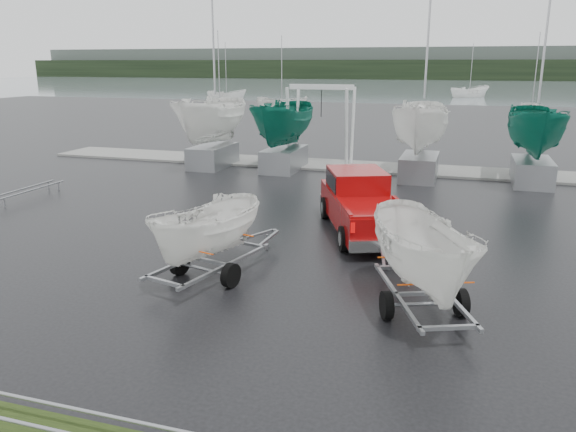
{
  "coord_description": "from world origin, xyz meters",
  "views": [
    {
      "loc": [
        7.32,
        -15.08,
        5.19
      ],
      "look_at": [
        2.96,
        -1.2,
        1.2
      ],
      "focal_mm": 35.0,
      "sensor_mm": 36.0,
      "label": 1
    }
  ],
  "objects_px": {
    "pickup_truck": "(361,201)",
    "trailer_parked": "(206,186)",
    "boat_hoist": "(321,114)",
    "trailer_hitched": "(428,192)"
  },
  "relations": [
    {
      "from": "pickup_truck",
      "to": "boat_hoist",
      "type": "bearing_deg",
      "value": 88.11
    },
    {
      "from": "pickup_truck",
      "to": "trailer_parked",
      "type": "relative_size",
      "value": 1.35
    },
    {
      "from": "pickup_truck",
      "to": "boat_hoist",
      "type": "relative_size",
      "value": 1.41
    },
    {
      "from": "trailer_parked",
      "to": "boat_hoist",
      "type": "relative_size",
      "value": 1.04
    },
    {
      "from": "pickup_truck",
      "to": "trailer_parked",
      "type": "bearing_deg",
      "value": -140.33
    },
    {
      "from": "pickup_truck",
      "to": "trailer_hitched",
      "type": "xyz_separation_m",
      "value": [
        2.37,
        -5.76,
        1.7
      ]
    },
    {
      "from": "boat_hoist",
      "to": "trailer_parked",
      "type": "bearing_deg",
      "value": -85.47
    },
    {
      "from": "pickup_truck",
      "to": "trailer_parked",
      "type": "distance_m",
      "value": 6.13
    },
    {
      "from": "trailer_hitched",
      "to": "boat_hoist",
      "type": "distance_m",
      "value": 17.89
    },
    {
      "from": "pickup_truck",
      "to": "trailer_hitched",
      "type": "height_order",
      "value": "trailer_hitched"
    }
  ]
}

